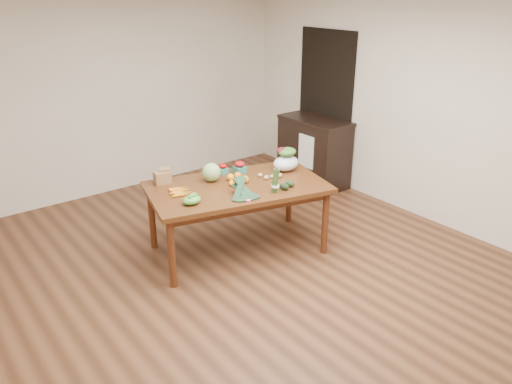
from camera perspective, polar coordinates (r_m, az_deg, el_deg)
floor at (r=4.91m, az=-0.20°, el=-9.96°), size 6.00×6.00×0.00m
room_walls at (r=4.33m, az=-0.22°, el=5.24°), size 5.02×6.02×2.70m
dining_table at (r=5.25m, az=-2.11°, el=-3.01°), size 1.98×1.41×0.75m
doorway_dark at (r=7.16m, az=7.87°, el=9.60°), size 0.02×1.00×2.10m
cabinet at (r=7.08m, az=6.63°, el=4.63°), size 0.52×1.02×0.94m
dish_towel at (r=6.81m, az=5.73°, el=4.63°), size 0.02×0.28×0.45m
paper_bag at (r=5.20m, az=-10.67°, el=1.78°), size 0.25×0.23×0.15m
cabbage at (r=5.19m, az=-5.11°, el=2.26°), size 0.19×0.19×0.19m
strawberry_basket_a at (r=5.41m, az=-3.82°, el=2.60°), size 0.11×0.11×0.09m
strawberry_basket_b at (r=5.41m, az=-1.88°, el=2.71°), size 0.14×0.14×0.11m
orange_a at (r=5.20m, az=-2.93°, el=1.69°), size 0.08×0.08×0.08m
orange_b at (r=5.24m, az=-2.11°, el=1.88°), size 0.08×0.08×0.08m
orange_c at (r=5.13m, az=-1.26°, el=1.45°), size 0.08×0.08×0.08m
mandarin_cluster at (r=5.09m, az=-2.15°, el=1.21°), size 0.22×0.22×0.08m
carrots at (r=4.96m, az=-8.58°, el=0.08°), size 0.27×0.29×0.03m
snap_pea_bag at (r=4.68m, az=-7.35°, el=-0.91°), size 0.18×0.14×0.08m
kale_bunch at (r=4.76m, az=-1.37°, el=0.22°), size 0.41×0.47×0.16m
asparagus_bundle at (r=4.87m, az=2.22°, el=1.33°), size 0.11×0.13×0.26m
potato_a at (r=5.23m, az=1.18°, el=1.67°), size 0.06×0.05×0.05m
potato_b at (r=5.16m, az=2.07°, el=1.32°), size 0.05×0.04×0.04m
potato_c at (r=5.27m, az=1.83°, el=1.78°), size 0.05×0.04×0.04m
potato_d at (r=5.30m, az=0.48°, el=1.95°), size 0.05×0.05×0.04m
potato_e at (r=5.29m, az=2.72°, el=1.92°), size 0.06×0.05×0.05m
avocado_a at (r=4.97m, az=3.24°, el=0.63°), size 0.10×0.12×0.07m
avocado_b at (r=5.05m, az=3.89°, el=0.96°), size 0.10×0.12×0.07m
salad_bag at (r=5.47m, az=3.45°, el=3.64°), size 0.35×0.30×0.23m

